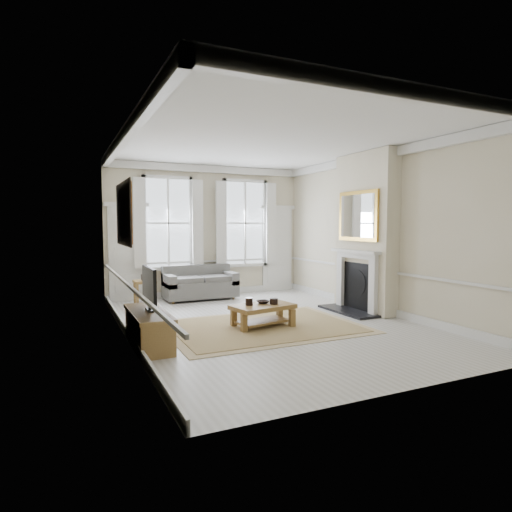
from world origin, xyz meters
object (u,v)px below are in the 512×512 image
sofa (200,285)px  side_table (145,285)px  coffee_table (263,309)px  tv_stand (149,328)px

sofa → side_table: sofa is taller
sofa → coffee_table: size_ratio=1.47×
side_table → coffee_table: side_table is taller
coffee_table → tv_stand: size_ratio=0.80×
coffee_table → tv_stand: bearing=178.3°
coffee_table → sofa: bearing=82.2°
coffee_table → side_table: bearing=106.1°
sofa → side_table: bearing=-170.7°
coffee_table → tv_stand: 2.14m
sofa → side_table: (-1.40, -0.23, 0.11)m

